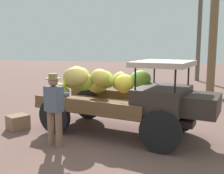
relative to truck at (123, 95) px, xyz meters
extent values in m
plane|color=brown|center=(0.03, 0.07, -1.01)|extent=(60.00, 60.00, 0.00)
cube|color=#332925|center=(-0.21, 0.01, -0.51)|extent=(3.99, 1.36, 0.16)
cylinder|color=black|center=(1.38, 0.45, -0.56)|extent=(0.92, 0.35, 0.91)
cylinder|color=black|center=(1.01, -1.11, -0.56)|extent=(0.92, 0.35, 0.91)
cylinder|color=black|center=(-1.34, 1.10, -0.56)|extent=(0.92, 0.35, 0.91)
cylinder|color=black|center=(-1.71, -0.45, -0.56)|extent=(0.92, 0.35, 0.91)
cube|color=brown|center=(-0.65, 0.12, -0.33)|extent=(3.32, 2.37, 0.10)
cube|color=brown|center=(-0.46, 0.89, -0.17)|extent=(2.94, 0.78, 0.22)
cube|color=brown|center=(-0.84, -0.66, -0.17)|extent=(2.94, 0.78, 0.22)
cube|color=#332925|center=(1.00, -0.28, 0.00)|extent=(1.43, 1.74, 0.55)
cube|color=#332925|center=(1.88, -0.49, -0.06)|extent=(0.93, 1.20, 0.44)
cylinder|color=black|center=(1.58, 0.24, 0.55)|extent=(0.04, 0.04, 0.55)
cylinder|color=black|center=(1.28, -1.01, 0.55)|extent=(0.04, 0.04, 0.55)
cylinder|color=black|center=(0.73, 0.45, 0.55)|extent=(0.04, 0.04, 0.55)
cylinder|color=black|center=(0.42, -0.81, 0.55)|extent=(0.04, 0.04, 0.55)
cube|color=#C2AD99|center=(1.00, -0.28, 0.82)|extent=(1.54, 1.76, 0.12)
ellipsoid|color=gold|center=(-0.23, 0.53, 0.29)|extent=(0.67, 0.69, 0.61)
ellipsoid|color=#B1CA44|center=(-1.72, -0.19, 0.01)|extent=(0.79, 0.76, 0.56)
ellipsoid|color=#BAC53E|center=(0.60, 0.42, 0.04)|extent=(0.78, 0.79, 0.58)
ellipsoid|color=gold|center=(-1.76, -0.10, 0.07)|extent=(0.74, 0.69, 0.52)
ellipsoid|color=#A6C735|center=(-1.45, 0.12, 0.35)|extent=(0.79, 0.77, 0.63)
ellipsoid|color=#ABC73A|center=(-0.71, 0.58, 0.37)|extent=(0.80, 0.68, 0.42)
ellipsoid|color=gold|center=(-0.63, 0.03, 0.42)|extent=(0.73, 0.69, 0.47)
ellipsoid|color=gold|center=(-0.06, 0.35, 0.24)|extent=(0.74, 0.69, 0.59)
ellipsoid|color=#B3CF3A|center=(-1.27, 0.39, 0.42)|extent=(0.62, 0.59, 0.50)
ellipsoid|color=#90AF35|center=(-1.09, 0.07, 0.29)|extent=(0.61, 0.61, 0.59)
ellipsoid|color=gold|center=(-1.58, 0.83, 0.43)|extent=(0.72, 0.68, 0.57)
ellipsoid|color=#80BB41|center=(0.37, 0.41, 0.36)|extent=(0.69, 0.67, 0.58)
ellipsoid|color=#CFB353|center=(-1.21, -0.20, 0.46)|extent=(0.84, 0.85, 0.65)
ellipsoid|color=#87AF39|center=(-0.59, 0.52, 0.28)|extent=(0.75, 0.75, 0.48)
ellipsoid|color=#BEB451|center=(-0.94, 0.82, 0.04)|extent=(0.58, 0.50, 0.45)
cylinder|color=#876450|center=(-1.44, -1.20, -0.61)|extent=(0.15, 0.15, 0.80)
cylinder|color=#876450|center=(-1.20, -1.29, -0.61)|extent=(0.15, 0.15, 0.80)
cube|color=slate|center=(-1.32, -1.25, 0.07)|extent=(0.46, 0.37, 0.56)
cylinder|color=slate|center=(-1.38, -1.12, 0.15)|extent=(0.22, 0.41, 0.10)
cylinder|color=slate|center=(-1.19, -1.19, 0.15)|extent=(0.40, 0.29, 0.10)
sphere|color=#946C58|center=(-1.32, -1.25, 0.46)|extent=(0.22, 0.22, 0.22)
cylinder|color=olive|center=(-1.32, -1.25, 0.53)|extent=(0.34, 0.34, 0.02)
cylinder|color=olive|center=(-1.32, -1.25, 0.59)|extent=(0.20, 0.20, 0.10)
cube|color=#8B6449|center=(-2.84, -0.37, -0.82)|extent=(0.64, 0.67, 0.39)
cylinder|color=brown|center=(2.54, 11.53, 3.02)|extent=(0.27, 0.27, 8.06)
camera|label=1|loc=(1.33, -6.59, 1.23)|focal=43.05mm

